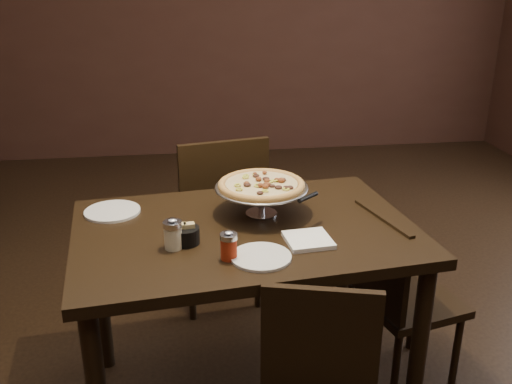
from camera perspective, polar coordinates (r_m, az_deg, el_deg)
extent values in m
cube|color=black|center=(2.72, -0.18, -18.55)|extent=(6.00, 7.00, 0.02)
cube|color=#331B13|center=(5.59, -5.28, 17.85)|extent=(6.00, 0.02, 2.80)
cube|color=black|center=(2.21, -1.11, -4.02)|extent=(1.38, 1.00, 0.04)
cylinder|color=black|center=(2.32, 15.91, -15.30)|extent=(0.06, 0.06, 0.77)
cylinder|color=black|center=(2.68, -15.30, -9.73)|extent=(0.06, 0.06, 0.77)
cylinder|color=black|center=(2.87, 8.80, -7.03)|extent=(0.06, 0.06, 0.77)
cylinder|color=silver|center=(2.31, 0.53, -2.15)|extent=(0.13, 0.13, 0.01)
cylinder|color=silver|center=(2.29, 0.54, -0.92)|extent=(0.03, 0.03, 0.10)
cylinder|color=silver|center=(2.27, 0.54, 0.32)|extent=(0.09, 0.09, 0.01)
cylinder|color=#9A9A9F|center=(2.27, 0.54, 0.45)|extent=(0.36, 0.36, 0.01)
torus|color=#9A9A9F|center=(2.27, 0.54, 0.47)|extent=(0.37, 0.37, 0.01)
cylinder|color=#9C652E|center=(2.26, 0.54, 0.64)|extent=(0.34, 0.34, 0.01)
torus|color=#9C652E|center=(2.26, 0.54, 0.73)|extent=(0.35, 0.35, 0.03)
cylinder|color=tan|center=(2.26, 0.54, 0.84)|extent=(0.29, 0.29, 0.01)
cylinder|color=beige|center=(2.04, -8.29, -4.53)|extent=(0.06, 0.06, 0.08)
cylinder|color=silver|center=(2.02, -8.37, -3.21)|extent=(0.07, 0.07, 0.02)
ellipsoid|color=silver|center=(2.01, -8.39, -2.77)|extent=(0.04, 0.04, 0.01)
cylinder|color=maroon|center=(1.95, -2.73, -5.70)|extent=(0.06, 0.06, 0.08)
cylinder|color=silver|center=(1.93, -2.75, -4.46)|extent=(0.06, 0.06, 0.02)
ellipsoid|color=silver|center=(1.92, -2.76, -4.05)|extent=(0.03, 0.03, 0.01)
cylinder|color=black|center=(2.08, -7.04, -4.33)|extent=(0.10, 0.10, 0.06)
cube|color=tan|center=(2.07, -7.52, -4.01)|extent=(0.04, 0.03, 0.07)
cube|color=tan|center=(2.07, -6.68, -3.96)|extent=(0.04, 0.03, 0.07)
cube|color=white|center=(2.09, 5.24, -4.80)|extent=(0.17, 0.17, 0.02)
cylinder|color=silver|center=(2.40, -14.17, -1.89)|extent=(0.23, 0.23, 0.01)
cylinder|color=silver|center=(1.97, 0.51, -6.50)|extent=(0.21, 0.21, 0.01)
cone|color=silver|center=(2.16, 5.22, -0.60)|extent=(0.15, 0.15, 0.00)
cylinder|color=black|center=(2.16, 5.22, -0.53)|extent=(0.10, 0.09, 0.02)
cube|color=black|center=(3.10, -4.10, -2.91)|extent=(0.53, 0.53, 0.04)
cube|color=black|center=(2.82, -3.16, 0.46)|extent=(0.45, 0.12, 0.47)
cylinder|color=black|center=(3.41, -1.82, -5.02)|extent=(0.04, 0.04, 0.44)
cylinder|color=black|center=(3.33, -7.87, -5.89)|extent=(0.04, 0.04, 0.44)
cylinder|color=black|center=(3.10, 0.21, -7.87)|extent=(0.04, 0.04, 0.44)
cylinder|color=black|center=(3.02, -6.46, -8.93)|extent=(0.04, 0.04, 0.44)
cube|color=black|center=(1.90, 6.42, -14.75)|extent=(0.38, 0.13, 0.40)
cube|color=black|center=(2.61, 15.07, -10.47)|extent=(0.46, 0.46, 0.04)
cube|color=black|center=(2.40, 12.22, -6.80)|extent=(0.12, 0.38, 0.40)
cylinder|color=black|center=(2.71, 19.38, -14.91)|extent=(0.03, 0.03, 0.37)
cylinder|color=black|center=(2.90, 15.38, -11.77)|extent=(0.03, 0.03, 0.37)
cylinder|color=black|center=(2.54, 13.79, -16.90)|extent=(0.03, 0.03, 0.37)
cylinder|color=black|center=(2.75, 10.01, -13.34)|extent=(0.03, 0.03, 0.37)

